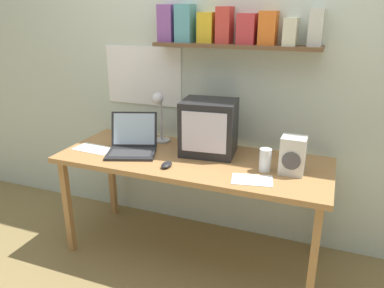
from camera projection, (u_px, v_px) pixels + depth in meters
name	position (u px, v px, depth m)	size (l,w,h in m)	color
ground_plane	(192.00, 252.00, 2.78)	(12.00, 12.00, 0.00)	olive
back_wall	(215.00, 66.00, 2.73)	(5.60, 0.24, 2.60)	silver
corner_desk	(192.00, 166.00, 2.54)	(1.82, 0.71, 0.76)	#AD7A46
crt_monitor	(209.00, 127.00, 2.54)	(0.39, 0.33, 0.37)	#232326
laptop	(133.00, 143.00, 2.62)	(0.42, 0.42, 0.25)	#232326
desk_lamp	(159.00, 111.00, 2.73)	(0.13, 0.16, 0.38)	silver
juice_glass	(265.00, 161.00, 2.30)	(0.07, 0.07, 0.14)	white
space_heater	(293.00, 155.00, 2.25)	(0.15, 0.14, 0.23)	silver
computer_mouse	(167.00, 165.00, 2.37)	(0.06, 0.11, 0.03)	#232326
loose_paper_near_laptop	(94.00, 149.00, 2.68)	(0.30, 0.18, 0.00)	white
printed_handout	(252.00, 180.00, 2.19)	(0.26, 0.20, 0.00)	white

